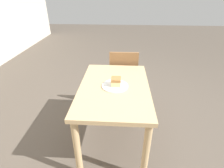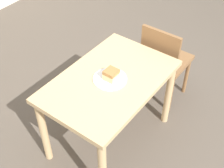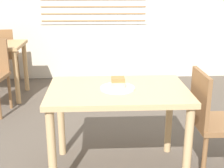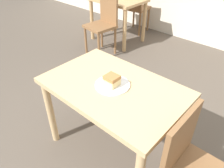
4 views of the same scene
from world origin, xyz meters
name	(u,v)px [view 4 (image 4 of 4)]	position (x,y,z in m)	size (l,w,h in m)	color
dining_table_near	(113,97)	(-0.13, 0.31, 0.60)	(1.05, 0.69, 0.71)	tan
dining_table_far	(118,7)	(-1.66, 2.15, 0.59)	(0.84, 0.63, 0.73)	tan
chair_far_corner	(103,23)	(-1.52, 1.64, 0.48)	(0.43, 0.43, 0.86)	brown
chair_far_opposite	(136,7)	(-1.66, 2.65, 0.48)	(0.43, 0.43, 0.86)	brown
plate	(112,85)	(-0.13, 0.30, 0.72)	(0.26, 0.26, 0.01)	white
cake_slice	(112,80)	(-0.13, 0.29, 0.76)	(0.10, 0.09, 0.08)	#E5CC89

